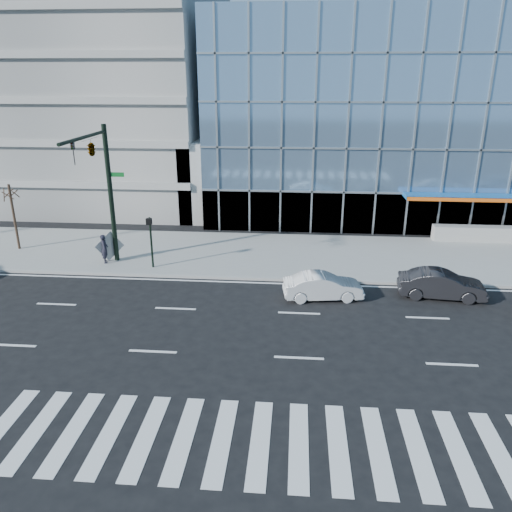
% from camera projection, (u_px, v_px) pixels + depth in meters
% --- Properties ---
extents(ground, '(160.00, 160.00, 0.00)m').
position_uv_depth(ground, '(299.00, 313.00, 23.79)').
color(ground, black).
rests_on(ground, ground).
extents(sidewalk, '(120.00, 8.00, 0.15)m').
position_uv_depth(sidewalk, '(299.00, 255.00, 31.25)').
color(sidewalk, gray).
rests_on(sidewalk, ground).
extents(theatre_building, '(42.00, 26.00, 15.00)m').
position_uv_depth(theatre_building, '(459.00, 112.00, 44.47)').
color(theatre_building, '#6C90B4').
rests_on(theatre_building, ground).
extents(parking_garage, '(24.00, 24.00, 20.00)m').
position_uv_depth(parking_garage, '(86.00, 82.00, 46.23)').
color(parking_garage, gray).
rests_on(parking_garage, ground).
extents(ramp_block, '(6.00, 8.00, 6.00)m').
position_uv_depth(ramp_block, '(226.00, 176.00, 40.07)').
color(ramp_block, gray).
rests_on(ramp_block, ground).
extents(traffic_signal, '(1.14, 5.74, 8.00)m').
position_uv_depth(traffic_signal, '(98.00, 164.00, 26.79)').
color(traffic_signal, black).
rests_on(traffic_signal, sidewalk).
extents(ped_signal_post, '(0.30, 0.33, 3.00)m').
position_uv_depth(ped_signal_post, '(150.00, 235.00, 28.33)').
color(ped_signal_post, black).
rests_on(ped_signal_post, sidewalk).
extents(street_tree_near, '(1.10, 1.10, 4.23)m').
position_uv_depth(street_tree_near, '(10.00, 193.00, 30.89)').
color(street_tree_near, '#332319').
rests_on(street_tree_near, sidewalk).
extents(white_sedan, '(4.14, 1.91, 1.31)m').
position_uv_depth(white_sedan, '(323.00, 286.00, 25.16)').
color(white_sedan, silver).
rests_on(white_sedan, ground).
extents(dark_sedan, '(4.40, 1.91, 1.41)m').
position_uv_depth(dark_sedan, '(442.00, 285.00, 25.25)').
color(dark_sedan, black).
rests_on(dark_sedan, ground).
extents(pedestrian, '(0.60, 0.73, 1.73)m').
position_uv_depth(pedestrian, '(105.00, 249.00, 29.50)').
color(pedestrian, black).
rests_on(pedestrian, sidewalk).
extents(tilted_panel, '(1.39, 1.26, 1.82)m').
position_uv_depth(tilted_panel, '(109.00, 246.00, 29.81)').
color(tilted_panel, '#9A9A9A').
rests_on(tilted_panel, sidewalk).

